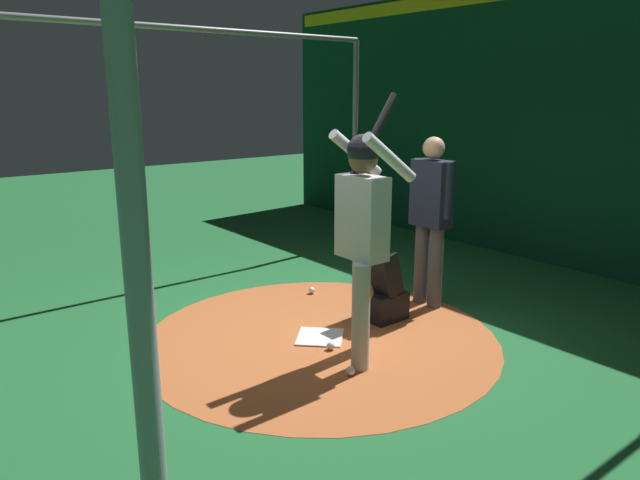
# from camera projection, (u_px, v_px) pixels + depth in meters

# --- Properties ---
(ground_plane) EXTENTS (27.02, 27.02, 0.00)m
(ground_plane) POSITION_uv_depth(u_px,v_px,m) (320.00, 338.00, 5.55)
(ground_plane) COLOR #216633
(dirt_circle) EXTENTS (3.32, 3.32, 0.01)m
(dirt_circle) POSITION_uv_depth(u_px,v_px,m) (320.00, 338.00, 5.54)
(dirt_circle) COLOR #B76033
(dirt_circle) RESTS_ON ground
(home_plate) EXTENTS (0.59, 0.59, 0.01)m
(home_plate) POSITION_uv_depth(u_px,v_px,m) (320.00, 337.00, 5.54)
(home_plate) COLOR white
(home_plate) RESTS_ON dirt_circle
(batter) EXTENTS (0.68, 0.49, 2.24)m
(batter) POSITION_uv_depth(u_px,v_px,m) (363.00, 225.00, 4.83)
(batter) COLOR #B3B3B7
(batter) RESTS_ON ground
(catcher) EXTENTS (0.58, 0.40, 0.94)m
(catcher) POSITION_uv_depth(u_px,v_px,m) (379.00, 285.00, 5.92)
(catcher) COLOR black
(catcher) RESTS_ON ground
(umpire) EXTENTS (0.23, 0.49, 1.80)m
(umpire) POSITION_uv_depth(u_px,v_px,m) (431.00, 212.00, 6.17)
(umpire) COLOR #4C4C51
(umpire) RESTS_ON ground
(back_wall) EXTENTS (0.22, 11.02, 3.67)m
(back_wall) POSITION_uv_depth(u_px,v_px,m) (568.00, 123.00, 7.52)
(back_wall) COLOR #0C3D26
(back_wall) RESTS_ON ground
(cage_frame) EXTENTS (5.31, 5.05, 2.98)m
(cage_frame) POSITION_uv_depth(u_px,v_px,m) (320.00, 113.00, 5.04)
(cage_frame) COLOR gray
(cage_frame) RESTS_ON ground
(baseball_0) EXTENTS (0.07, 0.07, 0.07)m
(baseball_0) POSITION_uv_depth(u_px,v_px,m) (331.00, 346.00, 5.28)
(baseball_0) COLOR white
(baseball_0) RESTS_ON dirt_circle
(baseball_1) EXTENTS (0.07, 0.07, 0.07)m
(baseball_1) POSITION_uv_depth(u_px,v_px,m) (350.00, 371.00, 4.80)
(baseball_1) COLOR white
(baseball_1) RESTS_ON dirt_circle
(baseball_2) EXTENTS (0.07, 0.07, 0.07)m
(baseball_2) POSITION_uv_depth(u_px,v_px,m) (312.00, 290.00, 6.74)
(baseball_2) COLOR white
(baseball_2) RESTS_ON dirt_circle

